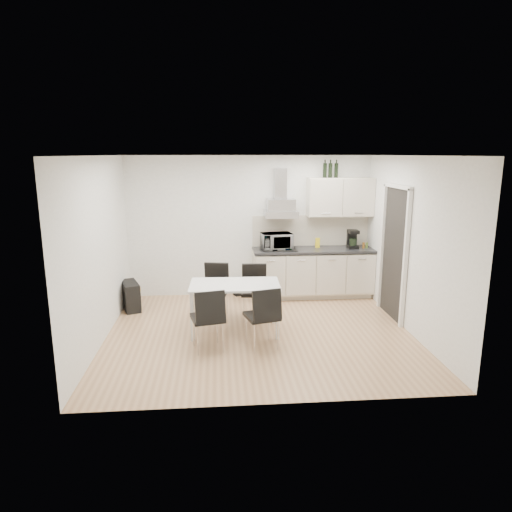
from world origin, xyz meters
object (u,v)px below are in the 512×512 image
at_px(dining_table, 235,289).
at_px(kitchenette, 314,253).
at_px(guitar_amp, 131,296).
at_px(chair_near_left, 208,319).
at_px(chair_near_right, 262,317).
at_px(chair_far_right, 254,293).
at_px(floor_speaker, 239,288).
at_px(chair_far_left, 215,292).

bearing_deg(dining_table, kitchenette, 49.00).
height_order(kitchenette, guitar_amp, kitchenette).
height_order(chair_near_left, chair_near_right, same).
distance_m(chair_far_right, chair_near_left, 1.34).
bearing_deg(chair_near_right, kitchenette, 46.84).
distance_m(chair_far_right, floor_speaker, 1.34).
relative_size(dining_table, guitar_amp, 2.16).
height_order(kitchenette, dining_table, kitchenette).
bearing_deg(chair_near_left, chair_far_left, 72.82).
height_order(chair_near_right, floor_speaker, chair_near_right).
distance_m(chair_far_left, chair_near_right, 1.39).
xyz_separation_m(chair_far_left, chair_far_right, (0.63, -0.12, 0.00)).
relative_size(guitar_amp, floor_speaker, 2.16).
bearing_deg(floor_speaker, chair_near_right, -107.26).
bearing_deg(chair_far_right, chair_near_right, 94.21).
distance_m(dining_table, floor_speaker, 1.90).
height_order(chair_far_left, guitar_amp, chair_far_left).
bearing_deg(chair_far_left, kitchenette, -140.99).
bearing_deg(guitar_amp, chair_far_left, -40.21).
xyz_separation_m(chair_far_right, guitar_amp, (-2.08, 0.64, -0.20)).
distance_m(chair_near_left, guitar_amp, 2.24).
xyz_separation_m(chair_near_left, guitar_amp, (-1.36, 1.77, -0.20)).
relative_size(chair_near_left, guitar_amp, 1.42).
height_order(dining_table, chair_far_left, chair_far_left).
xyz_separation_m(chair_far_left, floor_speaker, (0.44, 1.17, -0.30)).
distance_m(chair_far_left, floor_speaker, 1.29).
bearing_deg(chair_near_right, chair_near_left, 165.75).
bearing_deg(chair_near_left, kitchenette, 36.49).
bearing_deg(chair_far_left, dining_table, 125.32).
relative_size(kitchenette, chair_near_right, 2.86).
distance_m(kitchenette, dining_table, 2.26).
xyz_separation_m(chair_far_right, chair_near_left, (-0.73, -1.13, 0.00)).
bearing_deg(kitchenette, guitar_amp, -171.68).
xyz_separation_m(kitchenette, dining_table, (-1.54, -1.65, -0.17)).
distance_m(chair_near_right, floor_speaker, 2.44).
distance_m(chair_near_left, chair_near_right, 0.74).
xyz_separation_m(kitchenette, chair_near_right, (-1.20, -2.24, -0.39)).
relative_size(chair_near_right, guitar_amp, 1.42).
bearing_deg(guitar_amp, chair_far_right, -37.50).
bearing_deg(chair_far_right, chair_far_left, -7.04).
bearing_deg(chair_near_right, floor_speaker, 79.80).
height_order(dining_table, chair_far_right, chair_far_right).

